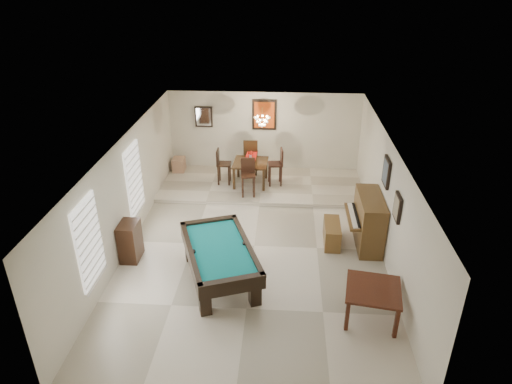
# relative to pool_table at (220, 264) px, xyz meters

# --- Properties ---
(ground_plane) EXTENTS (6.00, 9.00, 0.02)m
(ground_plane) POSITION_rel_pool_table_xyz_m (0.64, 1.35, -0.41)
(ground_plane) COLOR beige
(wall_back) EXTENTS (6.00, 0.04, 2.60)m
(wall_back) POSITION_rel_pool_table_xyz_m (0.64, 5.85, 0.90)
(wall_back) COLOR silver
(wall_back) RESTS_ON ground_plane
(wall_front) EXTENTS (6.00, 0.04, 2.60)m
(wall_front) POSITION_rel_pool_table_xyz_m (0.64, -3.15, 0.90)
(wall_front) COLOR silver
(wall_front) RESTS_ON ground_plane
(wall_left) EXTENTS (0.04, 9.00, 2.60)m
(wall_left) POSITION_rel_pool_table_xyz_m (-2.36, 1.35, 0.90)
(wall_left) COLOR silver
(wall_left) RESTS_ON ground_plane
(wall_right) EXTENTS (0.04, 9.00, 2.60)m
(wall_right) POSITION_rel_pool_table_xyz_m (3.64, 1.35, 0.90)
(wall_right) COLOR silver
(wall_right) RESTS_ON ground_plane
(ceiling) EXTENTS (6.00, 9.00, 0.04)m
(ceiling) POSITION_rel_pool_table_xyz_m (0.64, 1.35, 2.20)
(ceiling) COLOR white
(ceiling) RESTS_ON wall_back
(dining_step) EXTENTS (6.00, 2.50, 0.12)m
(dining_step) POSITION_rel_pool_table_xyz_m (0.64, 4.60, -0.34)
(dining_step) COLOR beige
(dining_step) RESTS_ON ground_plane
(window_left_front) EXTENTS (0.06, 1.00, 1.70)m
(window_left_front) POSITION_rel_pool_table_xyz_m (-2.33, -0.85, 1.00)
(window_left_front) COLOR white
(window_left_front) RESTS_ON wall_left
(window_left_rear) EXTENTS (0.06, 1.00, 1.70)m
(window_left_rear) POSITION_rel_pool_table_xyz_m (-2.33, 1.95, 1.00)
(window_left_rear) COLOR white
(window_left_rear) RESTS_ON wall_left
(pool_table) EXTENTS (2.03, 2.69, 0.80)m
(pool_table) POSITION_rel_pool_table_xyz_m (0.00, 0.00, 0.00)
(pool_table) COLOR black
(pool_table) RESTS_ON ground_plane
(square_table) EXTENTS (1.15, 1.15, 0.69)m
(square_table) POSITION_rel_pool_table_xyz_m (3.02, -0.98, -0.05)
(square_table) COLOR #37180D
(square_table) RESTS_ON ground_plane
(upright_piano) EXTENTS (0.84, 1.50, 1.25)m
(upright_piano) POSITION_rel_pool_table_xyz_m (3.20, 1.65, 0.23)
(upright_piano) COLOR brown
(upright_piano) RESTS_ON ground_plane
(piano_bench) EXTENTS (0.39, 0.96, 0.53)m
(piano_bench) POSITION_rel_pool_table_xyz_m (2.49, 1.61, -0.13)
(piano_bench) COLOR brown
(piano_bench) RESTS_ON ground_plane
(apothecary_chest) EXTENTS (0.41, 0.61, 0.91)m
(apothecary_chest) POSITION_rel_pool_table_xyz_m (-2.14, 0.66, 0.06)
(apothecary_chest) COLOR black
(apothecary_chest) RESTS_ON ground_plane
(dining_table) EXTENTS (1.04, 1.04, 0.83)m
(dining_table) POSITION_rel_pool_table_xyz_m (0.30, 4.58, 0.14)
(dining_table) COLOR black
(dining_table) RESTS_ON dining_step
(flower_vase) EXTENTS (0.15, 0.15, 0.22)m
(flower_vase) POSITION_rel_pool_table_xyz_m (0.30, 4.58, 0.66)
(flower_vase) COLOR red
(flower_vase) RESTS_ON dining_table
(dining_chair_south) EXTENTS (0.44, 0.44, 1.08)m
(dining_chair_south) POSITION_rel_pool_table_xyz_m (0.29, 3.82, 0.26)
(dining_chair_south) COLOR black
(dining_chair_south) RESTS_ON dining_step
(dining_chair_north) EXTENTS (0.44, 0.44, 1.17)m
(dining_chair_north) POSITION_rel_pool_table_xyz_m (0.25, 5.34, 0.30)
(dining_chair_north) COLOR black
(dining_chair_north) RESTS_ON dining_step
(dining_chair_west) EXTENTS (0.40, 0.40, 1.07)m
(dining_chair_west) POSITION_rel_pool_table_xyz_m (-0.50, 4.57, 0.26)
(dining_chair_west) COLOR black
(dining_chair_west) RESTS_ON dining_step
(dining_chair_east) EXTENTS (0.46, 0.46, 1.12)m
(dining_chair_east) POSITION_rel_pool_table_xyz_m (1.03, 4.60, 0.28)
(dining_chair_east) COLOR black
(dining_chair_east) RESTS_ON dining_step
(corner_bench) EXTENTS (0.39, 0.48, 0.42)m
(corner_bench) POSITION_rel_pool_table_xyz_m (-2.07, 5.39, -0.07)
(corner_bench) COLOR tan
(corner_bench) RESTS_ON dining_step
(chandelier) EXTENTS (0.44, 0.44, 0.60)m
(chandelier) POSITION_rel_pool_table_xyz_m (0.64, 4.55, 1.80)
(chandelier) COLOR #FFE5B2
(chandelier) RESTS_ON ceiling
(back_painting) EXTENTS (0.75, 0.06, 0.95)m
(back_painting) POSITION_rel_pool_table_xyz_m (0.64, 5.81, 1.50)
(back_painting) COLOR #D84C14
(back_painting) RESTS_ON wall_back
(back_mirror) EXTENTS (0.55, 0.06, 0.65)m
(back_mirror) POSITION_rel_pool_table_xyz_m (-1.26, 5.81, 1.40)
(back_mirror) COLOR white
(back_mirror) RESTS_ON wall_back
(right_picture_upper) EXTENTS (0.06, 0.55, 0.65)m
(right_picture_upper) POSITION_rel_pool_table_xyz_m (3.60, 1.65, 1.50)
(right_picture_upper) COLOR slate
(right_picture_upper) RESTS_ON wall_right
(right_picture_lower) EXTENTS (0.06, 0.45, 0.55)m
(right_picture_lower) POSITION_rel_pool_table_xyz_m (3.60, 0.35, 1.30)
(right_picture_lower) COLOR gray
(right_picture_lower) RESTS_ON wall_right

